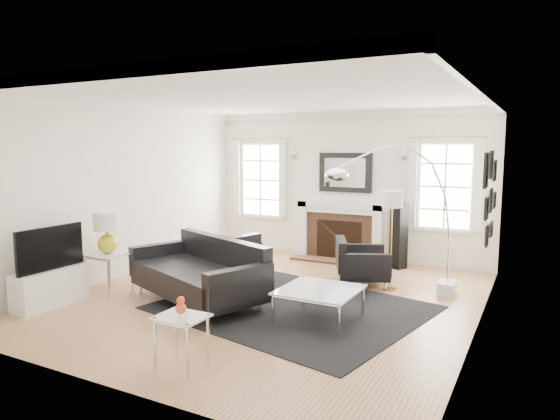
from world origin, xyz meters
The scene contains 25 objects.
floor centered at (0.00, 0.00, 0.00)m, with size 6.00×6.00×0.00m, color #96603F.
back_wall centered at (0.00, 3.00, 1.40)m, with size 5.50×0.04×2.80m, color silver.
front_wall centered at (0.00, -3.00, 1.40)m, with size 5.50×0.04×2.80m, color silver.
left_wall centered at (-2.75, 0.00, 1.40)m, with size 0.04×6.00×2.80m, color silver.
right_wall centered at (2.75, 0.00, 1.40)m, with size 0.04×6.00×2.80m, color silver.
ceiling centered at (0.00, 0.00, 2.80)m, with size 5.50×6.00×0.02m, color white.
crown_molding centered at (0.00, 0.00, 2.74)m, with size 5.50×6.00×0.12m, color white.
fireplace centered at (0.00, 2.79, 0.54)m, with size 1.70×0.69×1.11m.
mantel_mirror centered at (0.00, 2.95, 1.65)m, with size 1.05×0.07×0.75m.
window_left centered at (-1.85, 2.95, 1.46)m, with size 1.24×0.15×1.62m.
window_right centered at (1.85, 2.95, 1.46)m, with size 1.24×0.15×1.62m.
gallery_wall centered at (2.72, 1.30, 1.53)m, with size 0.04×1.73×1.29m.
tv_unit centered at (-2.44, -1.70, 0.33)m, with size 0.35×1.00×1.09m.
area_rug centered at (0.48, -0.25, 0.01)m, with size 3.23×2.69×0.01m, color black.
sofa centered at (-0.77, -0.58, 0.39)m, with size 2.39×1.72×0.71m.
armchair_left centered at (-1.03, 0.41, 0.36)m, with size 1.06×1.13×0.64m.
armchair_right centered at (0.87, 1.30, 0.33)m, with size 1.05×1.11×0.59m.
coffee_table centered at (1.00, -0.56, 0.38)m, with size 0.92×0.92×0.41m.
side_table_left centered at (-2.20, -0.90, 0.49)m, with size 0.54×0.54×0.60m.
nesting_table centered at (0.34, -2.38, 0.41)m, with size 0.47×0.40×0.52m.
gourd_lamp centered at (-2.20, -0.90, 0.95)m, with size 0.38×0.38×0.61m.
orange_vase centered at (0.34, -2.38, 0.62)m, with size 0.11×0.11×0.17m.
arc_floor_lamp centered at (1.55, 0.80, 1.21)m, with size 1.58×1.46×2.23m.
stick_floor_lamp centered at (1.40, 1.19, 1.30)m, with size 0.30×0.30×1.50m.
speaker_tower centered at (1.15, 2.59, 0.58)m, with size 0.23×0.23×1.15m, color black.
Camera 1 is at (3.35, -6.02, 2.14)m, focal length 32.00 mm.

